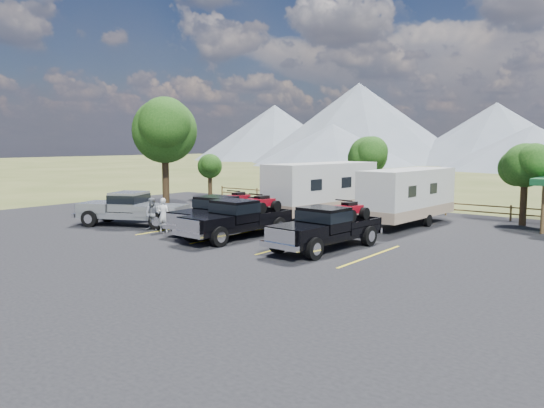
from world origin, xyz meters
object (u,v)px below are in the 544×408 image
Objects in this scene: rig_right at (327,226)px; person_a at (163,215)px; trailer_left at (306,193)px; trailer_right at (408,196)px; pickup_silver at (132,208)px; tree_big_nw at (164,131)px; rig_left at (219,212)px; trailer_center at (321,190)px; person_b at (153,214)px; rig_center at (238,217)px.

rig_right is 9.37m from person_a.
trailer_right is (6.96, 0.04, 0.19)m from trailer_left.
trailer_right is at bearing 104.33° from pickup_silver.
tree_big_nw reaches higher than rig_right.
rig_left is 0.63× the size of trailer_center.
rig_right reaches higher than rig_left.
rig_right is 12.46m from pickup_silver.
pickup_silver is (-5.46, -9.75, -0.49)m from trailer_left.
rig_right is at bearing -48.60° from trailer_center.
trailer_right is 5.28× the size of person_b.
trailer_left is 1.22× the size of pickup_silver.
rig_right reaches higher than person_b.
trailer_center reaches higher than rig_center.
trailer_left is at bearing -131.17° from person_a.
rig_center is at bearing 166.65° from person_a.
rig_center is at bearing -8.49° from person_b.
trailer_center is at bearing -164.88° from trailer_right.
trailer_center reaches higher than trailer_left.
rig_left is 0.98× the size of rig_center.
rig_center reaches higher than rig_left.
tree_big_nw reaches higher than rig_left.
tree_big_nw reaches higher than rig_center.
rig_left is 3.47× the size of person_a.
rig_center is 7.47m from pickup_silver.
person_a is (-2.01, -2.18, -0.09)m from rig_left.
trailer_left is 10.43m from person_a.
trailer_right reaches higher than person_a.
rig_right is (16.28, -4.84, -4.54)m from tree_big_nw.
pickup_silver reaches higher than person_a.
person_a is (-4.27, -1.15, -0.11)m from rig_center.
trailer_left is at bearing 84.37° from rig_left.
rig_left is 10.82m from trailer_right.
person_a is 1.04× the size of person_b.
rig_right is 3.53× the size of person_a.
pickup_silver is at bearing -164.66° from rig_left.
tree_big_nw is at bearing -162.93° from trailer_right.
trailer_left is 10.61m from person_b.
trailer_right reaches higher than person_b.
trailer_right is at bearing 18.94° from trailer_center.
trailer_center is at bearing -29.74° from trailer_left.
tree_big_nw is 8.38m from pickup_silver.
rig_left is at bearing 15.25° from person_b.
rig_left is 5.47m from pickup_silver.
trailer_left reaches higher than person_a.
pickup_silver is 3.67× the size of person_a.
trailer_right reaches higher than pickup_silver.
tree_big_nw is 1.20× the size of rig_center.
trailer_left is 2.09m from trailer_center.
rig_left is at bearing -128.52° from trailer_right.
rig_center is 3.70× the size of person_b.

